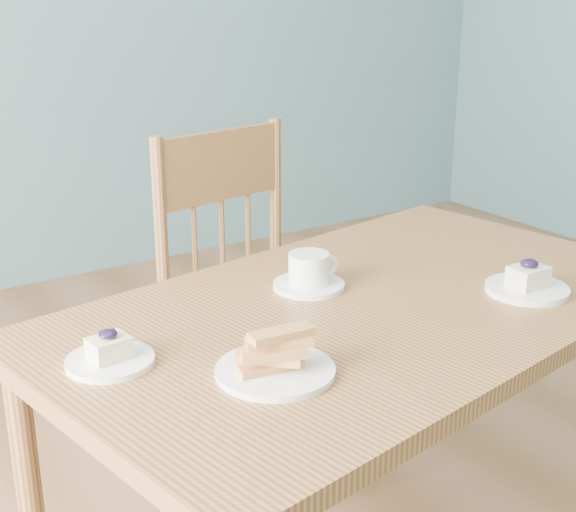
% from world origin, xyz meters
% --- Properties ---
extents(dining_table, '(1.44, 0.97, 0.71)m').
position_xyz_m(dining_table, '(-0.09, 0.13, 0.64)').
color(dining_table, olive).
rests_on(dining_table, ground).
extents(dining_chair, '(0.50, 0.48, 0.96)m').
position_xyz_m(dining_chair, '(-0.03, 0.68, 0.49)').
color(dining_chair, olive).
rests_on(dining_chair, ground).
extents(cheesecake_plate_near, '(0.17, 0.17, 0.07)m').
position_xyz_m(cheesecake_plate_near, '(0.21, -0.01, 0.73)').
color(cheesecake_plate_near, white).
rests_on(cheesecake_plate_near, dining_table).
extents(cheesecake_plate_far, '(0.15, 0.15, 0.06)m').
position_xyz_m(cheesecake_plate_far, '(-0.63, 0.15, 0.73)').
color(cheesecake_plate_far, white).
rests_on(cheesecake_plate_far, dining_table).
extents(coffee_cup, '(0.15, 0.15, 0.08)m').
position_xyz_m(coffee_cup, '(-0.15, 0.26, 0.74)').
color(coffee_cup, white).
rests_on(coffee_cup, dining_table).
extents(biscotti_plate, '(0.20, 0.20, 0.08)m').
position_xyz_m(biscotti_plate, '(-0.42, -0.03, 0.74)').
color(biscotti_plate, white).
rests_on(biscotti_plate, dining_table).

